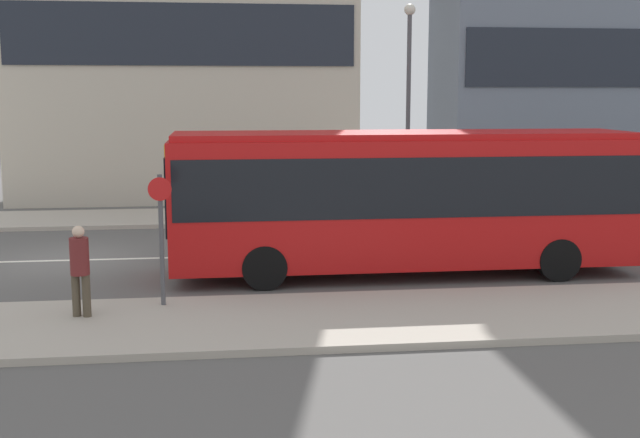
# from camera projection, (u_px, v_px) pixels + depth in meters

# --- Properties ---
(ground_plane) EXTENTS (120.00, 120.00, 0.00)m
(ground_plane) POSITION_uv_depth(u_px,v_px,m) (69.00, 260.00, 20.01)
(ground_plane) COLOR #595654
(sidewalk_near) EXTENTS (44.00, 3.50, 0.13)m
(sidewalk_near) POSITION_uv_depth(u_px,v_px,m) (3.00, 331.00, 13.87)
(sidewalk_near) COLOR #B2A899
(sidewalk_near) RESTS_ON ground_plane
(sidewalk_far) EXTENTS (44.00, 3.50, 0.13)m
(sidewalk_far) POSITION_uv_depth(u_px,v_px,m) (104.00, 219.00, 26.12)
(sidewalk_far) COLOR #B2A899
(sidewalk_far) RESTS_ON ground_plane
(lane_centerline) EXTENTS (41.80, 0.16, 0.01)m
(lane_centerline) POSITION_uv_depth(u_px,v_px,m) (69.00, 260.00, 20.01)
(lane_centerline) COLOR silver
(lane_centerline) RESTS_ON ground_plane
(city_bus) EXTENTS (10.57, 2.59, 3.27)m
(city_bus) POSITION_uv_depth(u_px,v_px,m) (403.00, 193.00, 18.28)
(city_bus) COLOR red
(city_bus) RESTS_ON ground_plane
(parked_car_0) EXTENTS (4.44, 1.75, 1.37)m
(parked_car_0) POSITION_uv_depth(u_px,v_px,m) (529.00, 207.00, 24.84)
(parked_car_0) COLOR #A39E84
(parked_car_0) RESTS_ON ground_plane
(pedestrian_near_stop) EXTENTS (0.34, 0.34, 1.67)m
(pedestrian_near_stop) POSITION_uv_depth(u_px,v_px,m) (80.00, 265.00, 14.40)
(pedestrian_near_stop) COLOR #4C4233
(pedestrian_near_stop) RESTS_ON sidewalk_near
(bus_stop_sign) EXTENTS (0.44, 0.12, 2.51)m
(bus_stop_sign) POSITION_uv_depth(u_px,v_px,m) (161.00, 229.00, 15.10)
(bus_stop_sign) COLOR #4C4C51
(bus_stop_sign) RESTS_ON sidewalk_near
(street_lamp) EXTENTS (0.36, 0.36, 6.77)m
(street_lamp) POSITION_uv_depth(u_px,v_px,m) (409.00, 88.00, 25.56)
(street_lamp) COLOR #4C4C51
(street_lamp) RESTS_ON sidewalk_far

